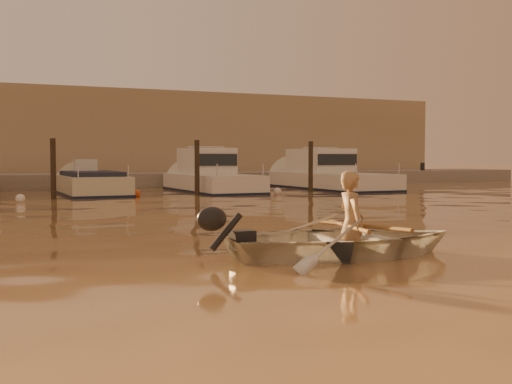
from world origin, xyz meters
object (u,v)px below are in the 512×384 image
dinghy (345,240)px  moored_boat_5 (329,174)px  person (351,224)px  waterfront_building (25,137)px  moored_boat_4 (212,176)px  moored_boat_3 (90,188)px

dinghy → moored_boat_5: (9.68, 16.57, 0.40)m
dinghy → moored_boat_5: bearing=-22.2°
person → waterfront_building: size_ratio=0.03×
waterfront_building → person: bearing=-85.7°
moored_boat_4 → waterfront_building: bearing=119.4°
moored_boat_5 → waterfront_building: size_ratio=0.18×
moored_boat_3 → moored_boat_5: moored_boat_5 is taller
dinghy → waterfront_building: bearing=12.2°
person → moored_boat_3: 16.60m
moored_boat_3 → moored_boat_4: 4.82m
dinghy → person: bearing=-90.0°
person → waterfront_building: (-2.07, 27.58, 1.95)m
moored_boat_3 → moored_boat_5: (10.27, 0.00, 0.40)m
person → moored_boat_5: bearing=-21.9°
moored_boat_5 → moored_boat_3: bearing=180.0°
dinghy → waterfront_building: 27.72m
person → moored_boat_5: (9.58, 16.58, 0.18)m
moored_boat_4 → person: bearing=-104.0°
person → moored_boat_5: size_ratio=0.18×
person → waterfront_building: bearing=12.4°
moored_boat_4 → moored_boat_5: 5.46m
moored_boat_3 → waterfront_building: 11.30m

